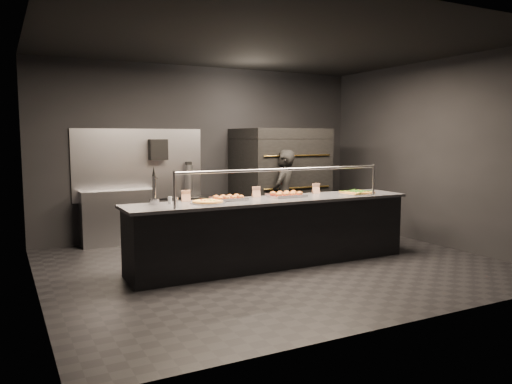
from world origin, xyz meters
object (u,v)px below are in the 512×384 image
beer_tap (154,193)px  slider_tray_b (286,195)px  square_pizza (357,193)px  service_counter (273,232)px  round_pizza (208,202)px  prep_shelf (119,217)px  worker (284,196)px  fire_extinguisher (189,177)px  towel_dispenser (158,150)px  slider_tray_a (229,198)px  pizza_oven (279,181)px  trash_bin (201,217)px

beer_tap → slider_tray_b: size_ratio=0.97×
square_pizza → service_counter: bearing=177.7°
beer_tap → round_pizza: (0.64, -0.19, -0.12)m
prep_shelf → round_pizza: bearing=-74.5°
prep_shelf → worker: worker is taller
fire_extinguisher → slider_tray_b: bearing=-74.4°
towel_dispenser → slider_tray_a: 2.34m
beer_tap → slider_tray_a: bearing=-2.8°
round_pizza → beer_tap: bearing=163.2°
pizza_oven → fire_extinguisher: size_ratio=3.78×
prep_shelf → trash_bin: prep_shelf is taller
slider_tray_a → worker: 1.86m
square_pizza → worker: bearing=111.0°
prep_shelf → slider_tray_b: size_ratio=2.42×
round_pizza → trash_bin: 2.41m
round_pizza → square_pizza: 2.36m
slider_tray_a → worker: size_ratio=0.32×
pizza_oven → trash_bin: 1.56m
service_counter → towel_dispenser: towel_dispenser is taller
prep_shelf → fire_extinguisher: 1.39m
pizza_oven → slider_tray_b: pizza_oven is taller
pizza_oven → slider_tray_a: pizza_oven is taller
prep_shelf → slider_tray_a: slider_tray_a is taller
beer_tap → slider_tray_a: size_ratio=0.97×
pizza_oven → slider_tray_b: 2.00m
service_counter → beer_tap: (-1.60, 0.20, 0.59)m
fire_extinguisher → slider_tray_a: (-0.25, -2.25, -0.11)m
towel_dispenser → round_pizza: size_ratio=0.77×
slider_tray_b → fire_extinguisher: bearing=105.6°
towel_dispenser → beer_tap: (-0.70, -2.19, -0.49)m
prep_shelf → round_pizza: 2.45m
beer_tap → slider_tray_b: (1.89, -0.08, -0.11)m
prep_shelf → fire_extinguisher: size_ratio=2.38×
trash_bin → worker: size_ratio=0.46×
round_pizza → slider_tray_b: bearing=5.4°
towel_dispenser → slider_tray_b: towel_dispenser is taller
towel_dispenser → beer_tap: towel_dispenser is taller
beer_tap → worker: 2.73m
prep_shelf → towel_dispenser: (0.70, 0.07, 1.10)m
beer_tap → trash_bin: beer_tap is taller
beer_tap → square_pizza: beer_tap is taller
trash_bin → round_pizza: bearing=-108.9°
prep_shelf → square_pizza: (3.00, -2.38, 0.49)m
towel_dispenser → square_pizza: size_ratio=0.70×
beer_tap → trash_bin: size_ratio=0.67×
pizza_oven → slider_tray_a: (-1.80, -1.75, -0.02)m
pizza_oven → towel_dispenser: bearing=166.9°
square_pizza → trash_bin: square_pizza is taller
beer_tap → prep_shelf: bearing=90.0°
slider_tray_a → worker: bearing=36.0°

